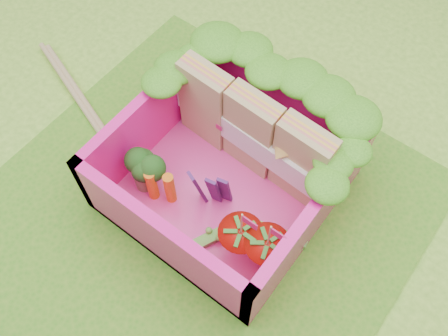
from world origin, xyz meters
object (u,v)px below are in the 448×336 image
sandwich_stack (253,132)px  chopsticks (101,130)px  strawberry_left (240,241)px  broccoli (141,170)px  bento_box (227,168)px  strawberry_right (266,252)px

sandwich_stack → chopsticks: bearing=-156.1°
strawberry_left → broccoli: bearing=-179.0°
bento_box → strawberry_left: strawberry_left is taller
strawberry_right → bento_box: bearing=150.9°
sandwich_stack → strawberry_right: sandwich_stack is taller
broccoli → strawberry_left: 0.77m
bento_box → strawberry_right: size_ratio=2.54×
sandwich_stack → strawberry_left: 0.69m
broccoli → strawberry_right: bearing=2.9°
broccoli → strawberry_left: size_ratio=0.66×
strawberry_right → chopsticks: strawberry_right is taller
sandwich_stack → bento_box: bearing=-91.1°
broccoli → chopsticks: bearing=165.1°
broccoli → strawberry_left: (0.77, 0.01, -0.05)m
bento_box → sandwich_stack: (0.01, 0.27, 0.09)m
bento_box → sandwich_stack: size_ratio=1.13×
strawberry_left → chopsticks: size_ratio=0.26×
strawberry_left → sandwich_stack: bearing=119.9°
strawberry_right → strawberry_left: bearing=-168.1°
chopsticks → bento_box: bearing=10.1°
strawberry_left → strawberry_right: bearing=11.9°
strawberry_right → chopsticks: 1.50m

